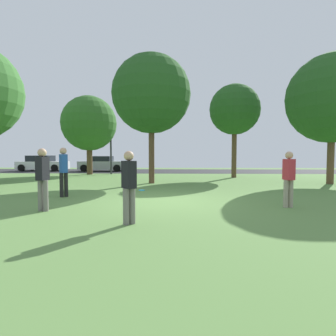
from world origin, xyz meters
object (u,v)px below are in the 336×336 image
object	(u,v)px
maple_tree_far	(151,94)
parked_car_white	(43,164)
person_thrower	(129,184)
oak_tree_center	(235,110)
person_walking	(289,177)
oak_tree_left	(332,99)
parked_car_silver	(103,164)
street_lamp_post	(111,146)
person_catcher	(64,169)
maple_tree_near	(89,124)
frisbee_disc	(142,190)
person_bystander	(43,176)

from	to	relation	value
maple_tree_far	parked_car_white	world-z (taller)	maple_tree_far
maple_tree_far	parked_car_white	distance (m)	16.00
person_thrower	oak_tree_center	bearing A→B (deg)	-61.21
oak_tree_center	person_walking	distance (m)	10.90
oak_tree_left	person_walking	bearing A→B (deg)	-126.75
person_thrower	parked_car_silver	world-z (taller)	person_thrower
maple_tree_far	person_walking	world-z (taller)	maple_tree_far
person_thrower	street_lamp_post	xyz separation A→B (m)	(-4.13, 15.15, 1.34)
maple_tree_far	person_catcher	bearing A→B (deg)	-120.05
maple_tree_near	person_thrower	bearing A→B (deg)	-68.82
person_thrower	street_lamp_post	size ratio (longest dim) A/B	0.37
parked_car_white	parked_car_silver	world-z (taller)	parked_car_white
person_walking	parked_car_silver	distance (m)	19.73
oak_tree_left	person_catcher	xyz separation A→B (m)	(-12.33, -4.79, -3.47)
frisbee_disc	street_lamp_post	distance (m)	10.45
person_catcher	person_bystander	bearing A→B (deg)	-28.77
person_catcher	person_walking	bearing A→B (deg)	37.79
maple_tree_far	person_bystander	world-z (taller)	maple_tree_far
parked_car_silver	person_thrower	bearing A→B (deg)	-72.82
maple_tree_far	parked_car_white	bearing A→B (deg)	137.25
person_walking	oak_tree_left	bearing A→B (deg)	-49.10
maple_tree_far	person_walking	xyz separation A→B (m)	(4.68, -6.55, -3.89)
oak_tree_left	parked_car_white	distance (m)	23.71
parked_car_silver	street_lamp_post	xyz separation A→B (m)	(1.73, -3.78, 1.60)
oak_tree_left	parked_car_silver	bearing A→B (deg)	145.51
maple_tree_far	parked_car_white	size ratio (longest dim) A/B	1.57
person_thrower	street_lamp_post	distance (m)	15.76
oak_tree_center	frisbee_disc	bearing A→B (deg)	-128.81
oak_tree_left	street_lamp_post	bearing A→B (deg)	153.76
oak_tree_center	person_bystander	distance (m)	13.84
maple_tree_near	person_bystander	distance (m)	14.09
oak_tree_left	street_lamp_post	size ratio (longest dim) A/B	1.52
parked_car_white	person_thrower	bearing A→B (deg)	-58.63
maple_tree_near	parked_car_silver	size ratio (longest dim) A/B	1.42
person_bystander	person_walking	xyz separation A→B (m)	(7.02, 0.75, -0.05)
oak_tree_center	parked_car_white	size ratio (longest dim) A/B	1.42
oak_tree_center	parked_car_silver	bearing A→B (deg)	148.59
person_walking	frisbee_disc	world-z (taller)	person_walking
maple_tree_near	parked_car_silver	bearing A→B (deg)	91.93
maple_tree_near	oak_tree_center	bearing A→B (deg)	-12.74
parked_car_white	maple_tree_near	bearing A→B (deg)	-36.32
person_catcher	maple_tree_near	bearing A→B (deg)	154.06
person_bystander	frisbee_disc	bearing A→B (deg)	-16.25
street_lamp_post	person_bystander	bearing A→B (deg)	-83.85
person_walking	maple_tree_far	bearing A→B (deg)	23.22
person_catcher	parked_car_silver	distance (m)	15.41
person_walking	parked_car_white	bearing A→B (deg)	30.91
parked_car_silver	street_lamp_post	world-z (taller)	street_lamp_post
person_thrower	frisbee_disc	xyz separation A→B (m)	(-0.45, 5.63, -0.90)
oak_tree_center	person_thrower	distance (m)	13.78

